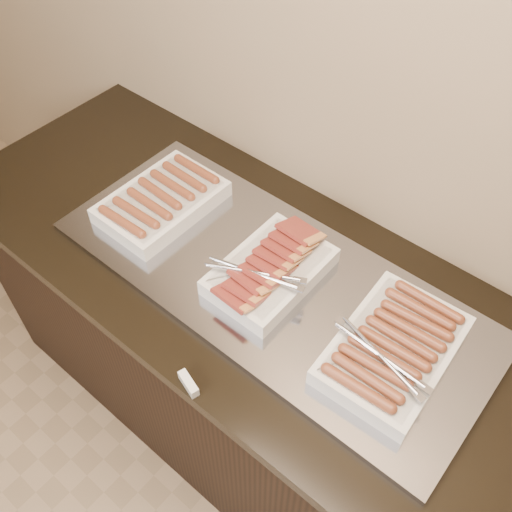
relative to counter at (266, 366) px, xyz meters
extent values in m
cube|color=#9E896B|center=(0.00, 0.37, 0.95)|extent=(6.00, 0.05, 2.80)
cube|color=black|center=(0.00, 0.00, -0.02)|extent=(2.00, 0.70, 0.86)
cube|color=black|center=(0.00, 0.00, 0.43)|extent=(2.06, 0.76, 0.04)
cube|color=#9698A4|center=(0.00, 0.00, 0.46)|extent=(1.20, 0.50, 0.02)
cube|color=silver|center=(-0.40, 0.00, 0.49)|extent=(0.24, 0.35, 0.05)
cylinder|color=brown|center=(-0.40, -0.15, 0.52)|extent=(0.16, 0.03, 0.03)
cylinder|color=brown|center=(-0.40, -0.10, 0.52)|extent=(0.16, 0.03, 0.03)
cylinder|color=brown|center=(-0.40, -0.05, 0.52)|extent=(0.16, 0.03, 0.03)
cylinder|color=brown|center=(-0.41, 0.00, 0.52)|extent=(0.16, 0.03, 0.03)
cylinder|color=brown|center=(-0.40, 0.05, 0.52)|extent=(0.16, 0.03, 0.03)
cylinder|color=brown|center=(-0.40, 0.10, 0.52)|extent=(0.16, 0.03, 0.03)
cylinder|color=brown|center=(-0.40, 0.15, 0.52)|extent=(0.16, 0.03, 0.03)
cube|color=silver|center=(0.01, 0.00, 0.49)|extent=(0.22, 0.32, 0.05)
cube|color=maroon|center=(0.00, -0.13, 0.52)|extent=(0.11, 0.09, 0.04)
cube|color=maroon|center=(0.01, -0.10, 0.52)|extent=(0.11, 0.09, 0.04)
cube|color=maroon|center=(0.00, -0.06, 0.52)|extent=(0.11, 0.10, 0.04)
cube|color=maroon|center=(0.01, -0.03, 0.53)|extent=(0.11, 0.09, 0.04)
cube|color=maroon|center=(0.01, 0.00, 0.53)|extent=(0.11, 0.09, 0.04)
cube|color=maroon|center=(0.00, 0.03, 0.53)|extent=(0.11, 0.09, 0.04)
cube|color=maroon|center=(0.01, 0.06, 0.54)|extent=(0.11, 0.09, 0.04)
cube|color=maroon|center=(0.01, 0.10, 0.54)|extent=(0.11, 0.09, 0.04)
cube|color=maroon|center=(0.00, 0.13, 0.54)|extent=(0.11, 0.09, 0.04)
cube|color=silver|center=(0.37, 0.00, 0.49)|extent=(0.26, 0.38, 0.05)
cylinder|color=brown|center=(0.37, -0.15, 0.52)|extent=(0.16, 0.04, 0.03)
cylinder|color=brown|center=(0.37, -0.12, 0.52)|extent=(0.16, 0.03, 0.03)
cylinder|color=brown|center=(0.37, -0.08, 0.52)|extent=(0.16, 0.04, 0.03)
cylinder|color=brown|center=(0.37, -0.05, 0.52)|extent=(0.16, 0.03, 0.03)
cylinder|color=brown|center=(0.38, -0.02, 0.52)|extent=(0.16, 0.03, 0.03)
cylinder|color=brown|center=(0.38, 0.02, 0.52)|extent=(0.16, 0.03, 0.03)
cylinder|color=brown|center=(0.38, 0.05, 0.52)|extent=(0.16, 0.03, 0.03)
cylinder|color=brown|center=(0.38, 0.08, 0.52)|extent=(0.16, 0.04, 0.03)
cylinder|color=brown|center=(0.37, 0.12, 0.52)|extent=(0.16, 0.03, 0.03)
cylinder|color=brown|center=(0.38, 0.15, 0.52)|extent=(0.16, 0.03, 0.03)
cube|color=silver|center=(0.05, -0.36, 0.46)|extent=(0.07, 0.04, 0.03)
camera|label=1|loc=(0.58, -0.75, 1.65)|focal=40.00mm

